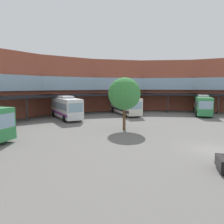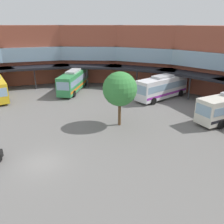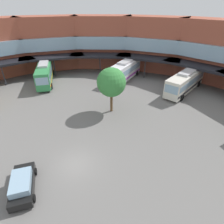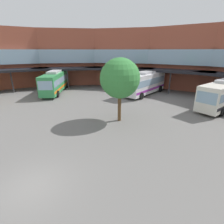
{
  "view_description": "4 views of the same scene",
  "coord_description": "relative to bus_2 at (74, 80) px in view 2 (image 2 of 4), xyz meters",
  "views": [
    {
      "loc": [
        -18.39,
        -5.98,
        5.45
      ],
      "look_at": [
        -2.16,
        10.05,
        2.64
      ],
      "focal_mm": 33.19,
      "sensor_mm": 36.0,
      "label": 1
    },
    {
      "loc": [
        15.52,
        -11.36,
        11.79
      ],
      "look_at": [
        -0.27,
        11.57,
        1.24
      ],
      "focal_mm": 37.83,
      "sensor_mm": 36.0,
      "label": 2
    },
    {
      "loc": [
        6.51,
        -12.41,
        14.3
      ],
      "look_at": [
        1.92,
        8.04,
        1.71
      ],
      "focal_mm": 30.07,
      "sensor_mm": 36.0,
      "label": 3
    },
    {
      "loc": [
        7.2,
        -5.5,
        7.22
      ],
      "look_at": [
        0.86,
        9.74,
        1.38
      ],
      "focal_mm": 28.07,
      "sensor_mm": 36.0,
      "label": 4
    }
  ],
  "objects": [
    {
      "name": "bus_4",
      "position": [
        15.26,
        4.64,
        0.03
      ],
      "size": [
        5.27,
        10.41,
        3.88
      ],
      "rotation": [
        0.0,
        0.0,
        4.43
      ],
      "color": "white",
      "rests_on": "ground"
    },
    {
      "name": "station_building",
      "position": [
        14.28,
        3.06,
        3.78
      ],
      "size": [
        73.23,
        35.63,
        11.35
      ],
      "color": "#9E4C38",
      "rests_on": "ground"
    },
    {
      "name": "ground_plane",
      "position": [
        14.28,
        -19.57,
        -1.92
      ],
      "size": [
        116.48,
        116.48,
        0.0
      ],
      "primitive_type": "plane",
      "color": "slate"
    },
    {
      "name": "plaza_tree",
      "position": [
        15.41,
        -8.44,
        2.62
      ],
      "size": [
        4.05,
        4.05,
        6.59
      ],
      "color": "brown",
      "rests_on": "ground"
    },
    {
      "name": "bus_2",
      "position": [
        0.0,
        0.0,
        0.0
      ],
      "size": [
        7.11,
        11.37,
        3.8
      ],
      "rotation": [
        0.0,
        0.0,
        5.16
      ],
      "color": "#338C4C",
      "rests_on": "ground"
    }
  ]
}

